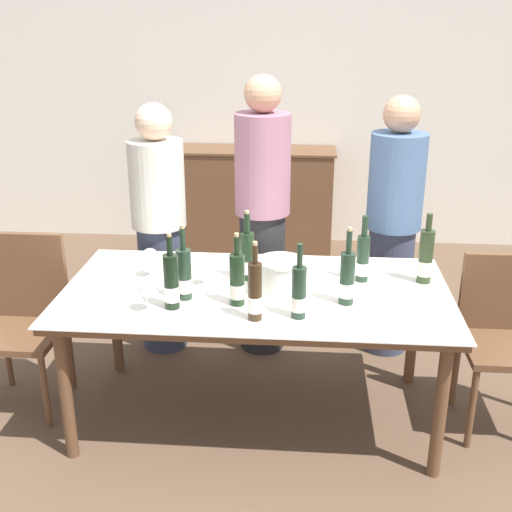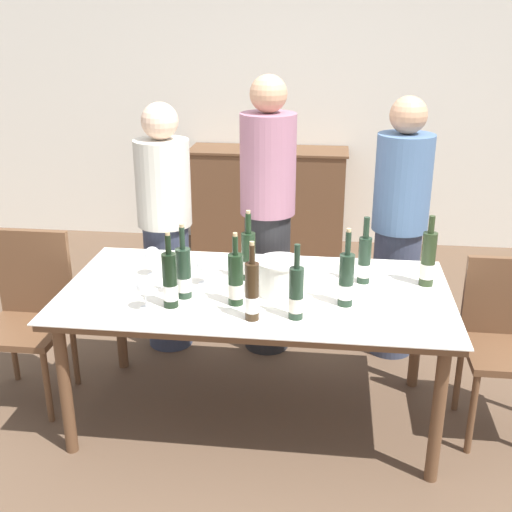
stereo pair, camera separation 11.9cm
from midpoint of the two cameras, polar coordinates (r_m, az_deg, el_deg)
name	(u,v)px [view 2 (the right image)]	position (r m, az deg, el deg)	size (l,w,h in m)	color
ground_plane	(256,414)	(3.56, 0.99, -13.91)	(12.00, 12.00, 0.00)	brown
back_wall	(296,88)	(5.87, 4.17, 14.67)	(8.00, 0.10, 2.80)	silver
sideboard_cabinet	(268,199)	(5.78, 1.70, 5.06)	(1.39, 0.46, 0.91)	brown
dining_table	(256,301)	(3.22, 1.06, -4.04)	(1.92, 1.00, 0.73)	brown
ice_bucket	(280,276)	(3.13, 3.29, -1.77)	(0.24, 0.24, 0.17)	white
wine_bottle_0	(170,281)	(2.99, -6.52, -2.26)	(0.07, 0.07, 0.37)	black
wine_bottle_1	(428,260)	(3.33, 16.04, -0.37)	(0.07, 0.07, 0.37)	#28381E
wine_bottle_2	(184,274)	(3.08, -5.35, -1.60)	(0.07, 0.07, 0.37)	#1E3323
wine_bottle_3	(248,257)	(3.28, 0.36, -0.06)	(0.07, 0.07, 0.37)	black
wine_bottle_4	(346,281)	(3.02, 9.14, -2.18)	(0.07, 0.07, 0.38)	#1E3323
wine_bottle_5	(236,280)	(3.00, -0.68, -2.20)	(0.07, 0.07, 0.35)	black
wine_bottle_6	(296,294)	(2.87, 4.79, -3.38)	(0.07, 0.07, 0.35)	#1E3323
wine_bottle_7	(364,260)	(3.29, 10.64, -0.38)	(0.07, 0.07, 0.35)	#1E3323
wine_bottle_8	(252,293)	(2.85, 0.85, -3.30)	(0.06, 0.06, 0.37)	#332314
wine_glass_0	(204,266)	(3.23, -3.57, -0.86)	(0.09, 0.09, 0.15)	white
wine_glass_1	(145,287)	(2.99, -8.71, -2.73)	(0.09, 0.09, 0.16)	white
wine_glass_2	(152,255)	(3.37, -8.22, 0.05)	(0.08, 0.08, 0.16)	white
chair_right_end	(507,334)	(3.48, 22.35, -6.48)	(0.42, 0.42, 0.89)	brown
chair_left_end	(30,307)	(3.69, -18.62, -4.32)	(0.42, 0.42, 0.93)	brown
person_host	(165,230)	(3.97, -7.20, 2.30)	(0.33, 0.33, 1.55)	#383F56
person_guest_left	(268,219)	(3.88, 1.92, 3.31)	(0.33, 0.33, 1.71)	#262628
person_guest_right	(399,231)	(3.95, 13.43, 2.16)	(0.33, 0.33, 1.60)	#383F56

